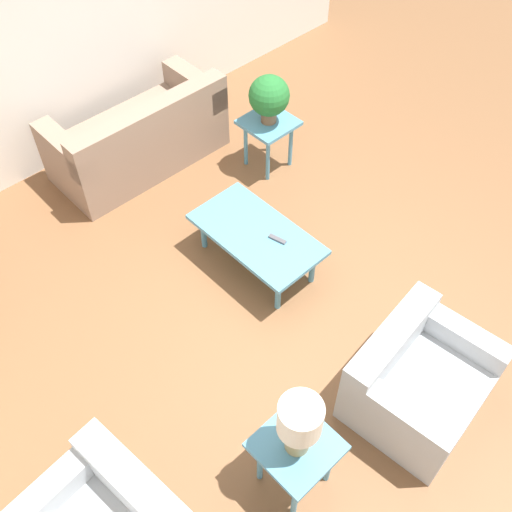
# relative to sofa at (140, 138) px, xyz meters

# --- Properties ---
(ground_plane) EXTENTS (14.00, 14.00, 0.00)m
(ground_plane) POSITION_rel_sofa_xyz_m (-2.36, 0.03, -0.32)
(ground_plane) COLOR brown
(wall_right) EXTENTS (0.12, 7.20, 2.70)m
(wall_right) POSITION_rel_sofa_xyz_m (0.70, 0.03, 1.03)
(wall_right) COLOR white
(wall_right) RESTS_ON ground_plane
(sofa) EXTENTS (0.84, 1.75, 0.83)m
(sofa) POSITION_rel_sofa_xyz_m (0.00, 0.00, 0.00)
(sofa) COLOR gray
(sofa) RESTS_ON ground_plane
(armchair) EXTENTS (0.91, 1.05, 0.68)m
(armchair) POSITION_rel_sofa_xyz_m (-3.57, 0.17, -0.05)
(armchair) COLOR #A8ADB2
(armchair) RESTS_ON ground_plane
(coffee_table) EXTENTS (1.16, 0.62, 0.40)m
(coffee_table) POSITION_rel_sofa_xyz_m (-1.80, 0.09, 0.04)
(coffee_table) COLOR teal
(coffee_table) RESTS_ON ground_plane
(side_table_plant) EXTENTS (0.48, 0.48, 0.55)m
(side_table_plant) POSITION_rel_sofa_xyz_m (-0.91, -0.93, 0.13)
(side_table_plant) COLOR teal
(side_table_plant) RESTS_ON ground_plane
(side_table_lamp) EXTENTS (0.48, 0.48, 0.55)m
(side_table_lamp) POSITION_rel_sofa_xyz_m (-3.38, 1.24, 0.13)
(side_table_lamp) COLOR teal
(side_table_lamp) RESTS_ON ground_plane
(potted_plant) EXTENTS (0.39, 0.39, 0.49)m
(potted_plant) POSITION_rel_sofa_xyz_m (-0.91, -0.93, 0.51)
(potted_plant) COLOR brown
(potted_plant) RESTS_ON side_table_plant
(table_lamp) EXTENTS (0.27, 0.27, 0.50)m
(table_lamp) POSITION_rel_sofa_xyz_m (-3.38, 1.24, 0.54)
(table_lamp) COLOR #997F4C
(table_lamp) RESTS_ON side_table_lamp
(remote_control) EXTENTS (0.16, 0.08, 0.02)m
(remote_control) POSITION_rel_sofa_xyz_m (-1.98, 0.02, 0.09)
(remote_control) COLOR #4C4C51
(remote_control) RESTS_ON coffee_table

